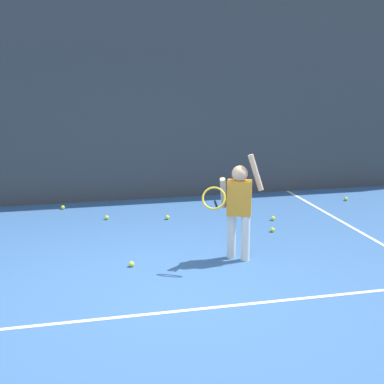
{
  "coord_description": "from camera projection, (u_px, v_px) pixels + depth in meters",
  "views": [
    {
      "loc": [
        -0.92,
        -5.4,
        2.4
      ],
      "look_at": [
        0.55,
        0.97,
        0.85
      ],
      "focal_mm": 50.19,
      "sensor_mm": 36.0,
      "label": 1
    }
  ],
  "objects": [
    {
      "name": "tennis_ball_3",
      "position": [
        63.0,
        207.0,
        9.16
      ],
      "size": [
        0.07,
        0.07,
        0.07
      ],
      "primitive_type": "sphere",
      "color": "#CCE033",
      "rests_on": "ground"
    },
    {
      "name": "tennis_ball_7",
      "position": [
        107.0,
        218.0,
        8.55
      ],
      "size": [
        0.07,
        0.07,
        0.07
      ],
      "primitive_type": "sphere",
      "color": "#CCE033",
      "rests_on": "ground"
    },
    {
      "name": "tennis_ball_1",
      "position": [
        272.0,
        230.0,
        7.91
      ],
      "size": [
        0.07,
        0.07,
        0.07
      ],
      "primitive_type": "sphere",
      "color": "#CCE033",
      "rests_on": "ground"
    },
    {
      "name": "tennis_ball_0",
      "position": [
        273.0,
        218.0,
        8.51
      ],
      "size": [
        0.07,
        0.07,
        0.07
      ],
      "primitive_type": "sphere",
      "color": "#CCE033",
      "rests_on": "ground"
    },
    {
      "name": "ground_plane",
      "position": [
        163.0,
        290.0,
        5.88
      ],
      "size": [
        20.0,
        20.0,
        0.0
      ],
      "primitive_type": "plane",
      "color": "#335B93"
    },
    {
      "name": "tennis_ball_6",
      "position": [
        131.0,
        264.0,
        6.55
      ],
      "size": [
        0.07,
        0.07,
        0.07
      ],
      "primitive_type": "sphere",
      "color": "#CCE033",
      "rests_on": "ground"
    },
    {
      "name": "tennis_ball_4",
      "position": [
        167.0,
        217.0,
        8.56
      ],
      "size": [
        0.07,
        0.07,
        0.07
      ],
      "primitive_type": "sphere",
      "color": "#CCE033",
      "rests_on": "ground"
    },
    {
      "name": "back_fence_windscreen",
      "position": [
        121.0,
        96.0,
        9.41
      ],
      "size": [
        13.92,
        0.08,
        3.76
      ],
      "primitive_type": "cube",
      "color": "#383D42",
      "rests_on": "ground"
    },
    {
      "name": "court_line_baseline",
      "position": [
        173.0,
        312.0,
        5.35
      ],
      "size": [
        9.0,
        0.05,
        0.0
      ],
      "primitive_type": "cube",
      "color": "white",
      "rests_on": "ground"
    },
    {
      "name": "court_line_sideline",
      "position": [
        375.0,
        240.0,
        7.53
      ],
      "size": [
        0.05,
        9.0,
        0.0
      ],
      "primitive_type": "cube",
      "color": "white",
      "rests_on": "ground"
    },
    {
      "name": "fence_post_2",
      "position": [
        243.0,
        90.0,
        9.95
      ],
      "size": [
        0.09,
        0.09,
        3.91
      ],
      "primitive_type": "cylinder",
      "color": "slate",
      "rests_on": "ground"
    },
    {
      "name": "tennis_ball_2",
      "position": [
        346.0,
        199.0,
        9.74
      ],
      "size": [
        0.07,
        0.07,
        0.07
      ],
      "primitive_type": "sphere",
      "color": "#CCE033",
      "rests_on": "ground"
    },
    {
      "name": "tennis_player",
      "position": [
        238.0,
        204.0,
        6.64
      ],
      "size": [
        0.86,
        0.56,
        1.35
      ],
      "rotation": [
        0.0,
        0.0,
        -0.39
      ],
      "color": "silver",
      "rests_on": "ground"
    }
  ]
}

